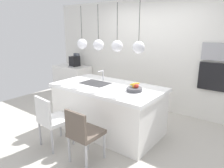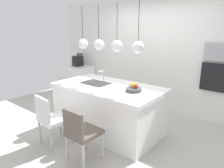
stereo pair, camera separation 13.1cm
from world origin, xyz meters
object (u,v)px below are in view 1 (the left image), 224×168
coffee_machine (75,61)px  oven (213,77)px  chair_middle (83,132)px  microwave (217,52)px  chair_near (52,118)px  fruit_bowl (135,88)px

coffee_machine → oven: (3.72, 0.30, -0.01)m
chair_middle → microwave: bearing=66.5°
coffee_machine → oven: 3.73m
chair_near → fruit_bowl: bearing=47.4°
microwave → chair_near: microwave is taller
coffee_machine → microwave: (3.72, 0.30, 0.49)m
chair_near → chair_middle: (0.71, 0.00, -0.02)m
oven → chair_near: bearing=-125.3°
fruit_bowl → microwave: (0.90, 1.57, 0.54)m
chair_near → chair_middle: size_ratio=1.05×
fruit_bowl → oven: bearing=60.3°
oven → chair_middle: (-1.12, -2.58, -0.50)m
fruit_bowl → oven: size_ratio=0.48×
chair_middle → coffee_machine: bearing=138.7°
oven → coffee_machine: bearing=-175.4°
chair_middle → chair_near: bearing=-179.6°
microwave → chair_middle: bearing=-113.5°
microwave → oven: microwave is taller
fruit_bowl → chair_near: fruit_bowl is taller
microwave → chair_near: bearing=-125.3°
coffee_machine → chair_middle: (2.60, -2.29, -0.51)m
fruit_bowl → chair_near: size_ratio=0.31×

